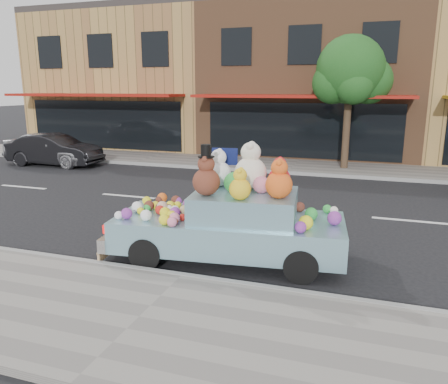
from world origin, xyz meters
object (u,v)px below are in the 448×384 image
at_px(car_dark, 55,150).
at_px(art_car, 231,219).
at_px(street_tree, 351,76).
at_px(car_silver, 51,148).

xyz_separation_m(car_dark, art_car, (10.29, -7.63, 0.15)).
distance_m(street_tree, car_dark, 12.50).
height_order(car_silver, car_dark, car_silver).
height_order(street_tree, car_silver, street_tree).
relative_size(street_tree, car_silver, 1.24).
bearing_deg(car_silver, car_dark, -114.77).
bearing_deg(car_silver, art_car, -124.91).
distance_m(street_tree, car_silver, 12.74).
relative_size(car_silver, car_dark, 1.04).
relative_size(street_tree, car_dark, 1.29).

